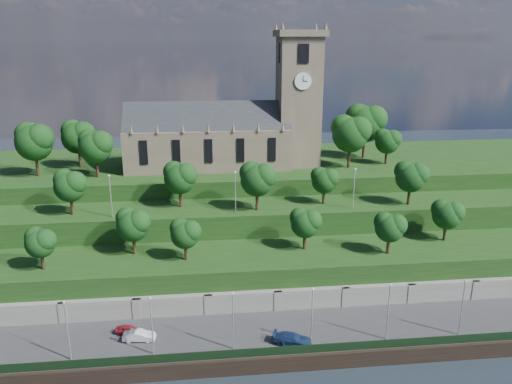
{
  "coord_description": "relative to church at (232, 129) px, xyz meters",
  "views": [
    {
      "loc": [
        -5.05,
        -52.06,
        39.81
      ],
      "look_at": [
        3.84,
        30.0,
        14.21
      ],
      "focal_mm": 35.0,
      "sensor_mm": 36.0,
      "label": 1
    }
  ],
  "objects": [
    {
      "name": "trees_lower",
      "position": [
        1.98,
        -27.76,
        -9.94
      ],
      "size": [
        67.09,
        8.65,
        7.32
      ],
      "color": "black",
      "rests_on": "embankment_lower"
    },
    {
      "name": "car_middle",
      "position": [
        -14.89,
        -40.28,
        -19.83
      ],
      "size": [
        4.33,
        1.89,
        1.39
      ],
      "primitive_type": "imported",
      "rotation": [
        0.0,
        0.0,
        1.47
      ],
      "color": "#BABABF",
      "rests_on": "promenade"
    },
    {
      "name": "trees_hilltop",
      "position": [
        0.22,
        -1.03,
        -0.64
      ],
      "size": [
        74.42,
        16.86,
        11.53
      ],
      "color": "black",
      "rests_on": "hilltop"
    },
    {
      "name": "ground",
      "position": [
        -0.79,
        -45.98,
        -22.52
      ],
      "size": [
        320.0,
        320.0,
        0.0
      ],
      "primitive_type": "plane",
      "color": "black",
      "rests_on": "ground"
    },
    {
      "name": "fence",
      "position": [
        -0.79,
        -45.38,
        -19.92
      ],
      "size": [
        160.0,
        0.1,
        1.2
      ],
      "primitive_type": "cube",
      "color": "black",
      "rests_on": "promenade"
    },
    {
      "name": "retaining_wall",
      "position": [
        -0.79,
        -34.01,
        -20.02
      ],
      "size": [
        160.0,
        2.1,
        5.0
      ],
      "color": "slate",
      "rests_on": "ground"
    },
    {
      "name": "car_right",
      "position": [
        4.81,
        -43.19,
        -19.8
      ],
      "size": [
        5.36,
        3.54,
        1.44
      ],
      "primitive_type": "imported",
      "rotation": [
        0.0,
        0.0,
        1.24
      ],
      "color": "navy",
      "rests_on": "promenade"
    },
    {
      "name": "quay_wall",
      "position": [
        -0.79,
        -46.03,
        -21.42
      ],
      "size": [
        160.0,
        0.5,
        2.2
      ],
      "primitive_type": "cube",
      "color": "black",
      "rests_on": "ground"
    },
    {
      "name": "church",
      "position": [
        0.0,
        0.0,
        0.0
      ],
      "size": [
        38.6,
        12.35,
        27.6
      ],
      "color": "brown",
      "rests_on": "hilltop"
    },
    {
      "name": "car_left",
      "position": [
        -16.5,
        -38.55,
        -19.92
      ],
      "size": [
        3.71,
        2.08,
        1.19
      ],
      "primitive_type": "imported",
      "rotation": [
        0.0,
        0.0,
        1.37
      ],
      "color": "maroon",
      "rests_on": "promenade"
    },
    {
      "name": "lamp_posts_upper",
      "position": [
        -0.79,
        -19.98,
        -6.38
      ],
      "size": [
        40.36,
        0.36,
        7.1
      ],
      "color": "#B2B2B7",
      "rests_on": "embankment_upper"
    },
    {
      "name": "embankment_upper",
      "position": [
        -0.79,
        -16.98,
        -16.52
      ],
      "size": [
        160.0,
        10.0,
        12.0
      ],
      "primitive_type": "cube",
      "color": "#163411",
      "rests_on": "ground"
    },
    {
      "name": "embankment_lower",
      "position": [
        -0.79,
        -27.98,
        -18.52
      ],
      "size": [
        160.0,
        12.0,
        8.0
      ],
      "primitive_type": "cube",
      "color": "#163411",
      "rests_on": "ground"
    },
    {
      "name": "trees_upper",
      "position": [
        1.15,
        -17.87,
        -5.28
      ],
      "size": [
        62.58,
        8.42,
        8.27
      ],
      "color": "black",
      "rests_on": "embankment_upper"
    },
    {
      "name": "promenade",
      "position": [
        -0.79,
        -39.98,
        -21.52
      ],
      "size": [
        160.0,
        12.0,
        2.0
      ],
      "primitive_type": "cube",
      "color": "#2D2D30",
      "rests_on": "ground"
    },
    {
      "name": "hilltop",
      "position": [
        -0.79,
        4.02,
        -15.02
      ],
      "size": [
        160.0,
        32.0,
        15.0
      ],
      "primitive_type": "cube",
      "color": "#163411",
      "rests_on": "ground"
    },
    {
      "name": "lamp_posts_promenade",
      "position": [
        -2.79,
        -43.48,
        -15.9
      ],
      "size": [
        60.36,
        0.36,
        8.03
      ],
      "color": "#B2B2B7",
      "rests_on": "promenade"
    }
  ]
}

